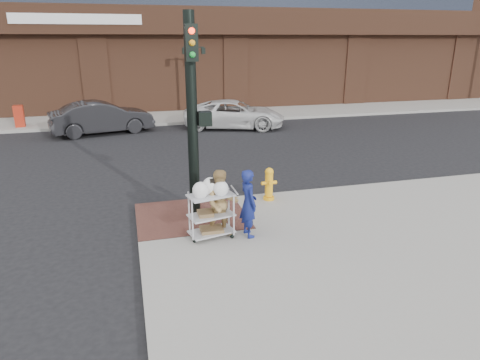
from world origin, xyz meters
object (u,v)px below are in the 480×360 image
object	(u,v)px
lamp_post	(194,73)
minivan_white	(235,114)
woman_blue	(248,203)
pedestrian_tan	(222,204)
fire_hydrant	(269,183)
sedan_dark	(102,117)
utility_cart	(211,211)
traffic_signal_pole	(193,114)

from	to	relation	value
lamp_post	minivan_white	size ratio (longest dim) A/B	0.76
woman_blue	minivan_white	xyz separation A→B (m)	(2.98, 13.03, -0.23)
pedestrian_tan	fire_hydrant	size ratio (longest dim) A/B	1.68
woman_blue	sedan_dark	world-z (taller)	woman_blue
lamp_post	utility_cart	bearing A→B (deg)	-98.05
woman_blue	pedestrian_tan	bearing A→B (deg)	69.33
traffic_signal_pole	sedan_dark	distance (m)	12.47
lamp_post	sedan_dark	size ratio (longest dim) A/B	0.82
traffic_signal_pole	woman_blue	distance (m)	2.52
traffic_signal_pole	sedan_dark	size ratio (longest dim) A/B	1.02
lamp_post	woman_blue	bearing A→B (deg)	-95.10
traffic_signal_pole	pedestrian_tan	world-z (taller)	traffic_signal_pole
lamp_post	woman_blue	xyz separation A→B (m)	(-1.48, -16.59, -1.66)
lamp_post	minivan_white	bearing A→B (deg)	-67.22
woman_blue	traffic_signal_pole	bearing A→B (deg)	29.20
traffic_signal_pole	woman_blue	size ratio (longest dim) A/B	3.11
traffic_signal_pole	pedestrian_tan	size ratio (longest dim) A/B	3.14
minivan_white	fire_hydrant	xyz separation A→B (m)	(-1.77, -10.93, -0.10)
utility_cart	fire_hydrant	bearing A→B (deg)	43.44
lamp_post	traffic_signal_pole	world-z (taller)	traffic_signal_pole
pedestrian_tan	fire_hydrant	bearing A→B (deg)	50.25
fire_hydrant	utility_cart	bearing A→B (deg)	-136.56
lamp_post	sedan_dark	distance (m)	6.39
minivan_white	traffic_signal_pole	bearing A→B (deg)	179.52
fire_hydrant	pedestrian_tan	bearing A→B (deg)	-132.65
woman_blue	sedan_dark	xyz separation A→B (m)	(-3.73, 13.36, -0.15)
sedan_dark	pedestrian_tan	bearing A→B (deg)	179.72
traffic_signal_pole	sedan_dark	bearing A→B (deg)	102.83
utility_cart	traffic_signal_pole	bearing A→B (deg)	97.16
lamp_post	sedan_dark	world-z (taller)	lamp_post
traffic_signal_pole	sedan_dark	xyz separation A→B (m)	(-2.73, 12.00, -2.02)
pedestrian_tan	minivan_white	xyz separation A→B (m)	(3.57, 12.88, -0.22)
lamp_post	utility_cart	distance (m)	16.70
minivan_white	sedan_dark	bearing A→B (deg)	105.45
lamp_post	woman_blue	size ratio (longest dim) A/B	2.49
sedan_dark	lamp_post	bearing A→B (deg)	-71.86
woman_blue	sedan_dark	bearing A→B (deg)	8.61
woman_blue	minivan_white	distance (m)	13.36
pedestrian_tan	woman_blue	bearing A→B (deg)	-10.79
sedan_dark	fire_hydrant	bearing A→B (deg)	-169.96
lamp_post	traffic_signal_pole	size ratio (longest dim) A/B	0.80
minivan_white	fire_hydrant	distance (m)	11.07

